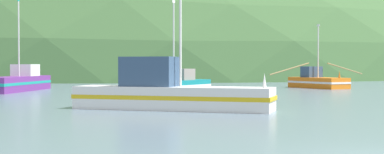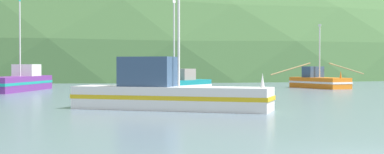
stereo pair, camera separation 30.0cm
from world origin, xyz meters
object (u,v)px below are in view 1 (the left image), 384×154
(fishing_boat_orange, at_px, (317,81))
(fishing_boat_white, at_px, (168,93))
(fishing_boat_purple, at_px, (19,82))
(fishing_boat_teal, at_px, (172,86))

(fishing_boat_orange, bearing_deg, fishing_boat_white, -55.62)
(fishing_boat_white, relative_size, fishing_boat_purple, 0.95)
(fishing_boat_purple, bearing_deg, fishing_boat_orange, 107.52)
(fishing_boat_purple, bearing_deg, fishing_boat_teal, 75.27)
(fishing_boat_teal, bearing_deg, fishing_boat_orange, 160.08)
(fishing_boat_orange, distance_m, fishing_boat_white, 29.26)
(fishing_boat_orange, height_order, fishing_boat_white, fishing_boat_orange)
(fishing_boat_white, height_order, fishing_boat_purple, fishing_boat_purple)
(fishing_boat_purple, height_order, fishing_boat_teal, fishing_boat_purple)
(fishing_boat_white, bearing_deg, fishing_boat_orange, 79.90)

